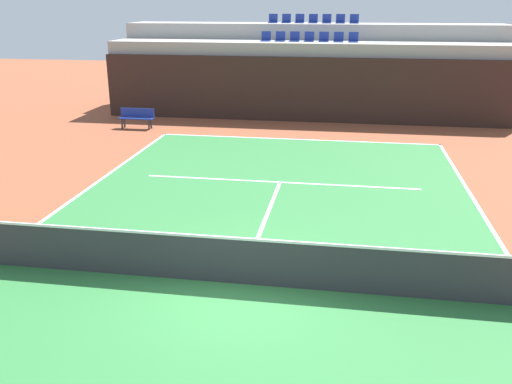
# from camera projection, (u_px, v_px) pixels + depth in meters

# --- Properties ---
(ground_plane) EXTENTS (80.00, 80.00, 0.00)m
(ground_plane) POSITION_uv_depth(u_px,v_px,m) (240.00, 284.00, 10.65)
(ground_plane) COLOR brown
(court_surface) EXTENTS (11.00, 24.00, 0.01)m
(court_surface) POSITION_uv_depth(u_px,v_px,m) (240.00, 284.00, 10.65)
(court_surface) COLOR #2D7238
(court_surface) RESTS_ON ground_plane
(baseline_far) EXTENTS (11.00, 0.10, 0.00)m
(baseline_far) POSITION_uv_depth(u_px,v_px,m) (297.00, 139.00, 21.79)
(baseline_far) COLOR white
(baseline_far) RESTS_ON court_surface
(service_line_far) EXTENTS (8.26, 0.10, 0.00)m
(service_line_far) POSITION_uv_depth(u_px,v_px,m) (280.00, 182.00, 16.62)
(service_line_far) COLOR white
(service_line_far) RESTS_ON court_surface
(centre_service_line) EXTENTS (0.10, 6.40, 0.00)m
(centre_service_line) POSITION_uv_depth(u_px,v_px,m) (264.00, 222.00, 13.63)
(centre_service_line) COLOR white
(centre_service_line) RESTS_ON court_surface
(back_wall) EXTENTS (18.54, 0.30, 2.85)m
(back_wall) POSITION_uv_depth(u_px,v_px,m) (305.00, 90.00, 24.68)
(back_wall) COLOR black
(back_wall) RESTS_ON ground_plane
(stands_tier_lower) EXTENTS (18.54, 2.40, 3.42)m
(stands_tier_lower) POSITION_uv_depth(u_px,v_px,m) (308.00, 79.00, 25.84)
(stands_tier_lower) COLOR #9E9E99
(stands_tier_lower) RESTS_ON ground_plane
(stands_tier_upper) EXTENTS (18.54, 2.40, 4.15)m
(stands_tier_upper) POSITION_uv_depth(u_px,v_px,m) (312.00, 66.00, 27.96)
(stands_tier_upper) COLOR #9E9E99
(stands_tier_upper) RESTS_ON ground_plane
(seating_row_lower) EXTENTS (4.46, 0.44, 0.44)m
(seating_row_lower) POSITION_uv_depth(u_px,v_px,m) (309.00, 39.00, 25.33)
(seating_row_lower) COLOR navy
(seating_row_lower) RESTS_ON stands_tier_lower
(seating_row_upper) EXTENTS (4.46, 0.44, 0.44)m
(seating_row_upper) POSITION_uv_depth(u_px,v_px,m) (313.00, 21.00, 27.33)
(seating_row_upper) COLOR navy
(seating_row_upper) RESTS_ON stands_tier_upper
(tennis_net) EXTENTS (11.08, 0.08, 1.07)m
(tennis_net) POSITION_uv_depth(u_px,v_px,m) (239.00, 260.00, 10.49)
(tennis_net) COLOR black
(tennis_net) RESTS_ON court_surface
(player_bench) EXTENTS (1.50, 0.40, 0.85)m
(player_bench) POSITION_uv_depth(u_px,v_px,m) (137.00, 117.00, 23.60)
(player_bench) COLOR navy
(player_bench) RESTS_ON ground_plane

